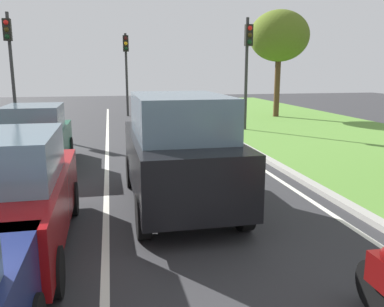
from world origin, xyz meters
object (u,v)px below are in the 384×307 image
car_suv_ahead (179,150)px  car_sedan_left_lane (5,195)px  traffic_light_overhead_left (10,53)px  tree_roadside_far (279,36)px  traffic_light_far_median (126,60)px  car_hatchback_far (36,136)px  traffic_light_near_right (248,56)px

car_suv_ahead → car_sedan_left_lane: size_ratio=1.05×
traffic_light_overhead_left → tree_roadside_far: size_ratio=0.86×
traffic_light_overhead_left → traffic_light_far_median: (5.11, 5.34, -0.15)m
car_hatchback_far → traffic_light_overhead_left: traffic_light_overhead_left is taller
car_hatchback_far → traffic_light_near_right: 9.92m
car_sedan_left_lane → traffic_light_near_right: (7.58, 11.00, 2.39)m
car_suv_ahead → car_sedan_left_lane: (-2.91, -1.61, -0.25)m
traffic_light_near_right → traffic_light_far_median: bearing=125.7°
traffic_light_near_right → traffic_light_overhead_left: size_ratio=0.97×
traffic_light_overhead_left → car_hatchback_far: bearing=-73.7°
car_suv_ahead → traffic_light_overhead_left: bearing=115.7°
car_sedan_left_lane → traffic_light_overhead_left: 13.04m
car_sedan_left_lane → traffic_light_overhead_left: size_ratio=0.85×
traffic_light_near_right → traffic_light_overhead_left: (-10.07, 1.56, 0.12)m
traffic_light_far_median → tree_roadside_far: tree_roadside_far is taller
car_sedan_left_lane → traffic_light_near_right: size_ratio=0.87×
tree_roadside_far → traffic_light_far_median: bearing=164.7°
car_suv_ahead → car_sedan_left_lane: car_suv_ahead is taller
traffic_light_far_median → car_suv_ahead: bearing=-89.0°
tree_roadside_far → car_suv_ahead: bearing=-120.0°
traffic_light_far_median → tree_roadside_far: size_ratio=0.80×
car_suv_ahead → car_hatchback_far: (-3.42, 4.17, -0.28)m
car_suv_ahead → traffic_light_far_median: size_ratio=0.95×
car_suv_ahead → tree_roadside_far: 16.51m
traffic_light_near_right → tree_roadside_far: size_ratio=0.83×
traffic_light_near_right → tree_roadside_far: tree_roadside_far is taller
car_suv_ahead → traffic_light_far_median: bearing=90.5°
traffic_light_near_right → car_hatchback_far: bearing=-147.2°
car_sedan_left_lane → traffic_light_far_median: 18.24m
tree_roadside_far → car_sedan_left_lane: bearing=-125.2°
car_sedan_left_lane → traffic_light_overhead_left: traffic_light_overhead_left is taller
car_hatchback_far → car_suv_ahead: bearing=-51.1°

